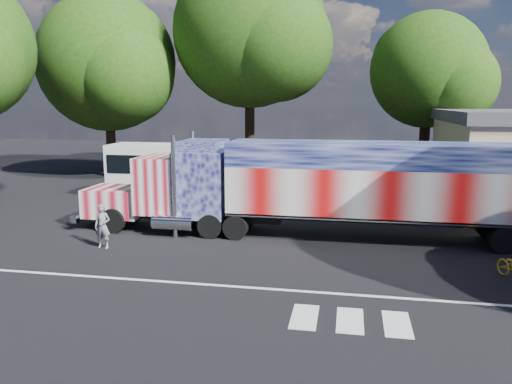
% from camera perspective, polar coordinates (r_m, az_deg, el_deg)
% --- Properties ---
extents(ground, '(100.00, 100.00, 0.00)m').
position_cam_1_polar(ground, '(18.66, -1.73, -7.39)').
color(ground, black).
extents(lane_markings, '(30.00, 2.67, 0.01)m').
position_cam_1_polar(lane_markings, '(14.88, 1.66, -12.12)').
color(lane_markings, silver).
rests_on(lane_markings, ground).
extents(semi_truck, '(20.25, 3.20, 4.32)m').
position_cam_1_polar(semi_truck, '(21.03, 8.08, 0.78)').
color(semi_truck, black).
rests_on(semi_truck, ground).
extents(coach_bus, '(11.20, 2.61, 3.26)m').
position_cam_1_polar(coach_bus, '(28.19, -5.67, 2.17)').
color(coach_bus, white).
rests_on(coach_bus, ground).
extents(woman, '(0.64, 0.42, 1.76)m').
position_cam_1_polar(woman, '(20.40, -17.15, -3.75)').
color(woman, slate).
rests_on(woman, ground).
extents(tree_ne_a, '(8.13, 7.75, 11.59)m').
position_cam_1_polar(tree_ne_a, '(36.52, 19.32, 12.92)').
color(tree_ne_a, black).
rests_on(tree_ne_a, ground).
extents(tree_n_mid, '(11.41, 10.87, 16.02)m').
position_cam_1_polar(tree_n_mid, '(37.10, -0.47, 17.87)').
color(tree_n_mid, black).
rests_on(tree_n_mid, ground).
extents(tree_nw_a, '(10.50, 10.00, 13.45)m').
position_cam_1_polar(tree_nw_a, '(39.11, -16.48, 13.94)').
color(tree_nw_a, black).
rests_on(tree_nw_a, ground).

